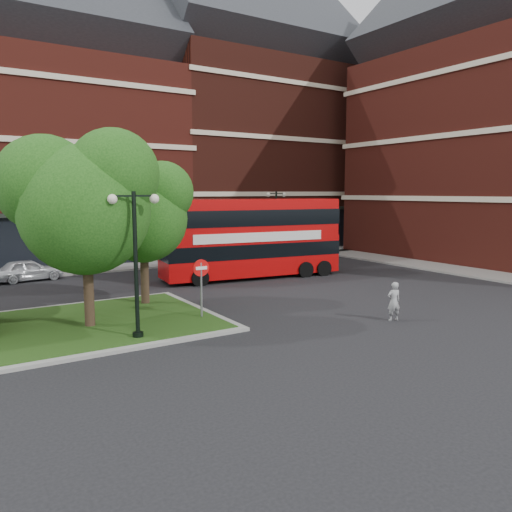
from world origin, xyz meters
TOP-DOWN VIEW (x-y plane):
  - ground at (0.00, 0.00)m, footprint 120.00×120.00m
  - pavement_far at (0.00, 16.50)m, footprint 44.00×3.00m
  - pavement_side at (16.50, 2.00)m, footprint 3.00×28.00m
  - terrace_far_right at (14.00, 24.00)m, footprint 18.00×12.00m
  - traffic_island at (-8.00, 3.00)m, footprint 12.60×7.60m
  - tree_island_west at (-6.60, 2.58)m, footprint 5.40×4.71m
  - tree_island_east at (-3.58, 5.06)m, footprint 4.46×3.90m
  - lamp_island at (-5.50, 0.20)m, footprint 1.72×0.36m
  - lamp_far_left at (2.00, 14.50)m, footprint 1.72×0.36m
  - lamp_far_right at (10.00, 14.50)m, footprint 1.72×0.36m
  - bus at (4.29, 8.71)m, footprint 10.69×3.70m
  - woman at (3.80, -2.53)m, footprint 0.63×0.50m
  - car_silver at (-6.88, 14.50)m, footprint 3.80×1.90m
  - car_white at (5.86, 14.57)m, footprint 4.38×1.91m
  - no_entry_sign at (-2.49, 1.50)m, footprint 0.66×0.08m

SIDE VIEW (x-z plane):
  - ground at x=0.00m, z-range 0.00..0.00m
  - pavement_far at x=0.00m, z-range 0.00..0.12m
  - pavement_side at x=16.50m, z-range 0.00..0.12m
  - traffic_island at x=-8.00m, z-range -0.01..0.14m
  - car_silver at x=-6.88m, z-range 0.00..1.24m
  - car_white at x=5.86m, z-range 0.00..1.40m
  - woman at x=3.80m, z-range 0.00..1.52m
  - no_entry_sign at x=-2.49m, z-range 0.51..2.91m
  - bus at x=4.29m, z-range 0.62..4.62m
  - lamp_island at x=-5.50m, z-range 0.33..5.33m
  - lamp_far_left at x=2.00m, z-range 0.33..5.33m
  - lamp_far_right at x=10.00m, z-range 0.33..5.33m
  - tree_island_east at x=-3.58m, z-range 1.10..7.39m
  - tree_island_west at x=-6.60m, z-range 1.19..8.40m
  - terrace_far_right at x=14.00m, z-range 0.00..16.00m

